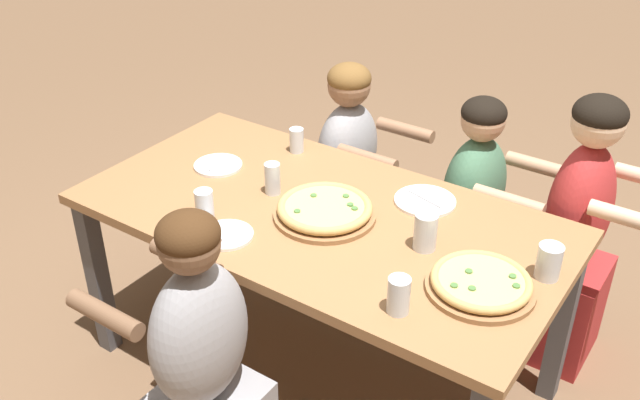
% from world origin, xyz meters
% --- Properties ---
extents(ground_plane, '(18.00, 18.00, 0.00)m').
position_xyz_m(ground_plane, '(0.00, 0.00, 0.00)').
color(ground_plane, brown).
rests_on(ground_plane, ground).
extents(dining_table, '(1.80, 0.93, 0.78)m').
position_xyz_m(dining_table, '(0.00, 0.00, 0.69)').
color(dining_table, '#996B42').
rests_on(dining_table, ground).
extents(pizza_board_main, '(0.35, 0.35, 0.05)m').
position_xyz_m(pizza_board_main, '(0.68, -0.10, 0.81)').
color(pizza_board_main, '#996B42').
rests_on(pizza_board_main, dining_table).
extents(pizza_board_second, '(0.38, 0.38, 0.05)m').
position_xyz_m(pizza_board_second, '(0.03, -0.02, 0.81)').
color(pizza_board_second, '#996B42').
rests_on(pizza_board_second, dining_table).
extents(empty_plate_a, '(0.23, 0.23, 0.02)m').
position_xyz_m(empty_plate_a, '(0.29, 0.28, 0.79)').
color(empty_plate_a, white).
rests_on(empty_plate_a, dining_table).
extents(empty_plate_b, '(0.20, 0.20, 0.02)m').
position_xyz_m(empty_plate_b, '(-0.54, 0.05, 0.79)').
color(empty_plate_b, white).
rests_on(empty_plate_b, dining_table).
extents(empty_plate_c, '(0.19, 0.19, 0.02)m').
position_xyz_m(empty_plate_c, '(-0.18, -0.32, 0.79)').
color(empty_plate_c, white).
rests_on(empty_plate_c, dining_table).
extents(drinking_glass_a, '(0.06, 0.06, 0.12)m').
position_xyz_m(drinking_glass_a, '(-0.23, 0.01, 0.84)').
color(drinking_glass_a, silver).
rests_on(drinking_glass_a, dining_table).
extents(drinking_glass_b, '(0.08, 0.08, 0.13)m').
position_xyz_m(drinking_glass_b, '(0.42, 0.01, 0.85)').
color(drinking_glass_b, silver).
rests_on(drinking_glass_b, dining_table).
extents(drinking_glass_c, '(0.07, 0.07, 0.12)m').
position_xyz_m(drinking_glass_c, '(0.51, -0.33, 0.84)').
color(drinking_glass_c, silver).
rests_on(drinking_glass_c, dining_table).
extents(drinking_glass_d, '(0.06, 0.06, 0.10)m').
position_xyz_m(drinking_glass_d, '(-0.36, 0.35, 0.83)').
color(drinking_glass_d, silver).
rests_on(drinking_glass_d, dining_table).
extents(drinking_glass_e, '(0.07, 0.07, 0.11)m').
position_xyz_m(drinking_glass_e, '(-0.32, -0.27, 0.84)').
color(drinking_glass_e, silver).
rests_on(drinking_glass_e, dining_table).
extents(drinking_glass_f, '(0.08, 0.08, 0.12)m').
position_xyz_m(drinking_glass_f, '(0.82, 0.08, 0.84)').
color(drinking_glass_f, silver).
rests_on(drinking_glass_f, dining_table).
extents(diner_far_right, '(0.51, 0.40, 1.19)m').
position_xyz_m(diner_far_right, '(0.76, 0.69, 0.55)').
color(diner_far_right, '#B22D2D').
rests_on(diner_far_right, ground).
extents(diner_far_midright, '(0.51, 0.40, 1.07)m').
position_xyz_m(diner_far_midright, '(0.33, 0.69, 0.49)').
color(diner_far_midright, '#477556').
rests_on(diner_far_midright, ground).
extents(diner_near_center, '(0.51, 0.40, 1.14)m').
position_xyz_m(diner_near_center, '(0.02, -0.69, 0.52)').
color(diner_near_center, '#99999E').
rests_on(diner_near_center, ground).
extents(diner_far_midleft, '(0.51, 0.40, 1.08)m').
position_xyz_m(diner_far_midleft, '(-0.31, 0.69, 0.50)').
color(diner_far_midleft, '#99999E').
rests_on(diner_far_midleft, ground).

